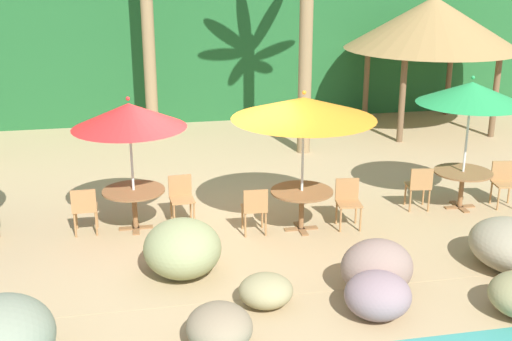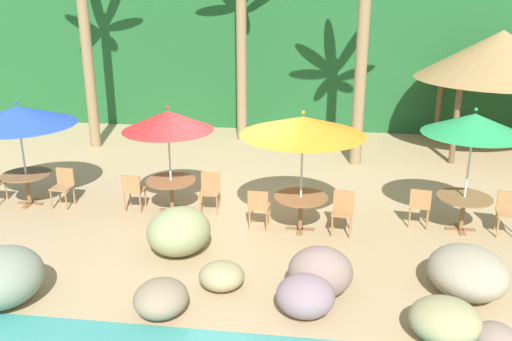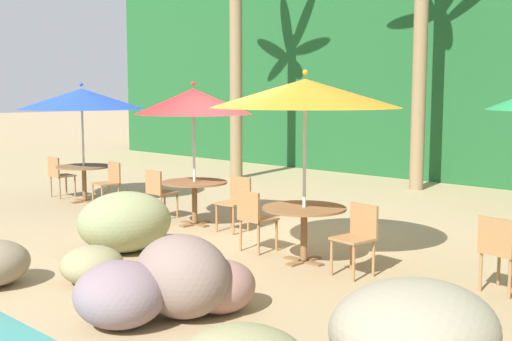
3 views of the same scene
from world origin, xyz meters
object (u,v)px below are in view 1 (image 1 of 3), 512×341
at_px(chair_orange_seaward, 348,199).
at_px(dining_table_orange, 302,197).
at_px(chair_red_inland, 85,207).
at_px(chair_green_seaward, 504,180).
at_px(umbrella_orange, 304,108).
at_px(dining_table_green, 462,178).
at_px(chair_green_inland, 419,185).
at_px(chair_orange_inland, 255,207).
at_px(palapa_hut, 433,23).
at_px(dining_table_red, 134,196).
at_px(umbrella_green, 471,93).
at_px(chair_red_seaward, 181,196).
at_px(umbrella_red, 129,116).

bearing_deg(chair_orange_seaward, dining_table_orange, 179.78).
distance_m(chair_red_inland, chair_orange_seaward, 4.62).
bearing_deg(chair_green_seaward, umbrella_orange, -174.55).
bearing_deg(dining_table_green, umbrella_orange, -172.60).
bearing_deg(chair_green_inland, dining_table_orange, -169.20).
bearing_deg(chair_green_seaward, chair_red_inland, 179.17).
distance_m(chair_orange_inland, palapa_hut, 9.20).
height_order(dining_table_red, umbrella_green, umbrella_green).
xyz_separation_m(chair_orange_seaward, chair_orange_inland, (-1.71, -0.06, 0.00)).
height_order(dining_table_orange, dining_table_green, same).
relative_size(chair_red_seaward, dining_table_orange, 0.79).
distance_m(chair_orange_seaward, chair_green_inland, 1.64).
xyz_separation_m(umbrella_red, palapa_hut, (8.19, 5.74, 0.81)).
bearing_deg(chair_green_inland, dining_table_red, 178.48).
xyz_separation_m(chair_red_seaward, palapa_hut, (7.35, 5.59, 2.37)).
height_order(umbrella_red, dining_table_green, umbrella_red).
distance_m(dining_table_red, dining_table_green, 6.18).
bearing_deg(chair_green_inland, palapa_hut, 64.02).
height_order(umbrella_orange, chair_green_seaward, umbrella_orange).
bearing_deg(dining_table_orange, palapa_hut, 50.16).
xyz_separation_m(umbrella_red, dining_table_green, (6.17, -0.18, -1.46)).
relative_size(dining_table_orange, chair_green_seaward, 1.26).
bearing_deg(umbrella_orange, palapa_hut, 50.16).
bearing_deg(chair_orange_inland, umbrella_red, 161.86).
bearing_deg(chair_green_seaward, chair_orange_seaward, -173.09).
bearing_deg(dining_table_orange, chair_red_seaward, 159.68).
distance_m(dining_table_orange, chair_green_inland, 2.48).
relative_size(chair_red_seaward, dining_table_green, 0.79).
relative_size(chair_orange_inland, chair_green_inland, 1.00).
bearing_deg(chair_green_inland, chair_green_seaward, -2.30).
height_order(umbrella_green, chair_green_seaward, umbrella_green).
bearing_deg(umbrella_orange, chair_orange_seaward, -0.22).
distance_m(chair_orange_seaward, chair_orange_inland, 1.71).
xyz_separation_m(chair_orange_inland, chair_green_inland, (3.28, 0.53, 0.00)).
relative_size(dining_table_orange, chair_green_inland, 1.26).
xyz_separation_m(chair_red_inland, umbrella_green, (7.02, -0.08, 1.74)).
relative_size(umbrella_red, chair_orange_inland, 2.76).
bearing_deg(dining_table_red, umbrella_orange, -11.82).
relative_size(chair_red_seaward, umbrella_orange, 0.35).
relative_size(dining_table_red, chair_green_inland, 1.26).
relative_size(chair_red_seaward, chair_green_inland, 1.00).
xyz_separation_m(dining_table_red, chair_orange_inland, (2.04, -0.67, -0.10)).
distance_m(umbrella_orange, chair_orange_inland, 1.90).
bearing_deg(dining_table_green, dining_table_orange, -172.60).
height_order(chair_red_inland, chair_orange_inland, same).
bearing_deg(umbrella_red, chair_red_seaward, 10.37).
bearing_deg(chair_red_inland, umbrella_orange, -7.74).
bearing_deg(palapa_hut, umbrella_red, -144.95).
height_order(dining_table_orange, umbrella_green, umbrella_green).
bearing_deg(palapa_hut, chair_green_seaward, -101.02).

